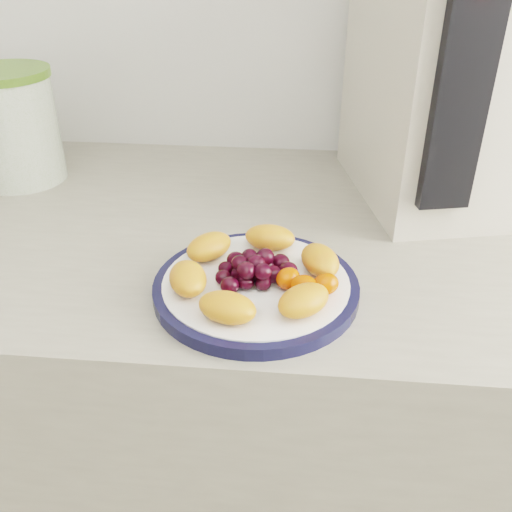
# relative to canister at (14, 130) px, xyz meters

# --- Properties ---
(counter) EXTENTS (3.50, 0.60, 0.90)m
(counter) POSITION_rel_canister_xyz_m (0.36, -0.12, -0.53)
(counter) COLOR gray
(counter) RESTS_ON floor
(cabinet_face) EXTENTS (3.48, 0.58, 0.84)m
(cabinet_face) POSITION_rel_canister_xyz_m (0.36, -0.12, -0.56)
(cabinet_face) COLOR #8A6342
(cabinet_face) RESTS_ON floor
(plate_rim) EXTENTS (0.23, 0.23, 0.01)m
(plate_rim) POSITION_rel_canister_xyz_m (0.41, -0.29, -0.07)
(plate_rim) COLOR black
(plate_rim) RESTS_ON counter
(plate_face) EXTENTS (0.21, 0.21, 0.02)m
(plate_face) POSITION_rel_canister_xyz_m (0.41, -0.29, -0.07)
(plate_face) COLOR white
(plate_face) RESTS_ON counter
(canister) EXTENTS (0.17, 0.17, 0.16)m
(canister) POSITION_rel_canister_xyz_m (0.00, 0.00, 0.00)
(canister) COLOR #385C0D
(canister) RESTS_ON counter
(canister_lid) EXTENTS (0.17, 0.17, 0.01)m
(canister_lid) POSITION_rel_canister_xyz_m (0.00, 0.00, 0.09)
(canister_lid) COLOR #4E6E27
(canister_lid) RESTS_ON canister
(appliance_body) EXTENTS (0.28, 0.34, 0.38)m
(appliance_body) POSITION_rel_canister_xyz_m (0.65, 0.01, 0.11)
(appliance_body) COLOR beige
(appliance_body) RESTS_ON counter
(appliance_panel) EXTENTS (0.07, 0.04, 0.28)m
(appliance_panel) POSITION_rel_canister_xyz_m (0.63, -0.15, 0.11)
(appliance_panel) COLOR black
(appliance_panel) RESTS_ON appliance_body
(fruit_plate) EXTENTS (0.20, 0.20, 0.03)m
(fruit_plate) POSITION_rel_canister_xyz_m (0.41, -0.29, -0.05)
(fruit_plate) COLOR orange
(fruit_plate) RESTS_ON plate_face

